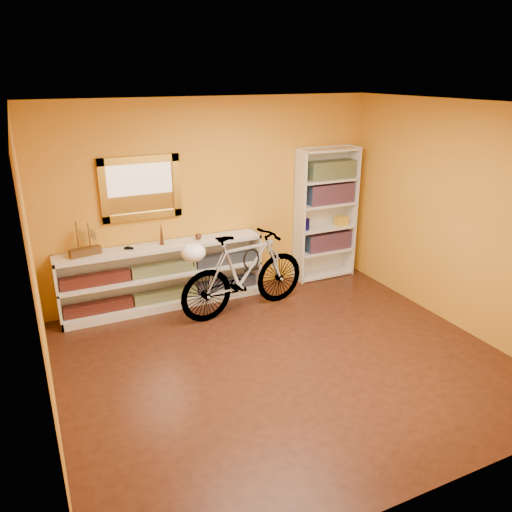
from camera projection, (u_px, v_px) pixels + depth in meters
name	position (u px, v px, depth m)	size (l,w,h in m)	color
floor	(284.00, 361.00, 5.30)	(4.50, 4.00, 0.01)	black
ceiling	(290.00, 105.00, 4.40)	(4.50, 4.00, 0.01)	silver
back_wall	(214.00, 200.00, 6.55)	(4.50, 0.01, 2.60)	orange
left_wall	(35.00, 284.00, 3.95)	(0.01, 4.00, 2.60)	orange
right_wall	(459.00, 218.00, 5.75)	(0.01, 4.00, 2.60)	orange
gilt_mirror	(141.00, 188.00, 6.06)	(0.98, 0.06, 0.78)	#9A6F1C
wall_socket	(275.00, 264.00, 7.26)	(0.09, 0.01, 0.09)	silver
console_unit	(164.00, 276.00, 6.39)	(2.60, 0.35, 0.85)	silver
cd_row_lower	(166.00, 295.00, 6.46)	(2.50, 0.13, 0.14)	black
cd_row_upper	(164.00, 269.00, 6.33)	(2.50, 0.13, 0.14)	navy
model_ship	(83.00, 238.00, 5.80)	(0.36, 0.13, 0.43)	#422912
toy_car	(129.00, 249.00, 6.08)	(0.00, 0.00, 0.00)	black
bronze_ornament	(161.00, 233.00, 6.19)	(0.05, 0.05, 0.31)	#542F1C
decorative_orb	(198.00, 236.00, 6.42)	(0.08, 0.08, 0.08)	#542F1C
bookcase	(326.00, 214.00, 7.19)	(0.90, 0.30, 1.90)	silver
book_row_a	(327.00, 241.00, 7.35)	(0.70, 0.22, 0.26)	maroon
book_row_b	(330.00, 193.00, 7.10)	(0.70, 0.22, 0.28)	maroon
book_row_c	(331.00, 170.00, 6.99)	(0.70, 0.22, 0.25)	navy
travel_mug	(307.00, 224.00, 7.08)	(0.08, 0.08, 0.17)	#17148C
red_tin	(314.00, 173.00, 6.92)	(0.15, 0.15, 0.19)	maroon
yellow_bag	(341.00, 221.00, 7.29)	(0.18, 0.12, 0.14)	gold
bicycle	(244.00, 273.00, 6.23)	(1.78, 0.46, 1.05)	silver
helmet	(193.00, 253.00, 5.75)	(0.29, 0.28, 0.22)	white
u_lock	(251.00, 259.00, 6.23)	(0.22, 0.22, 0.02)	black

